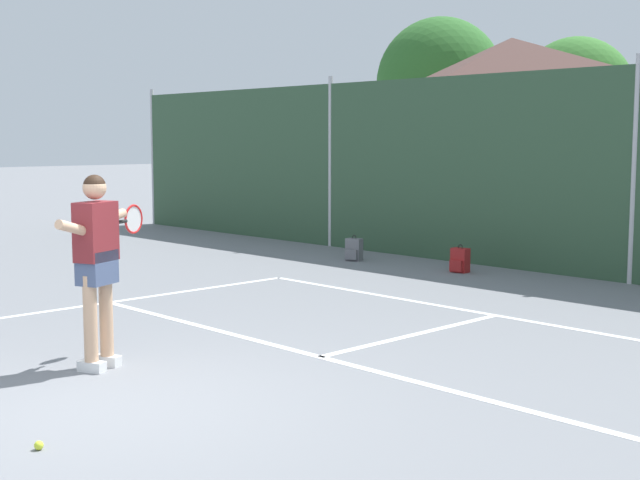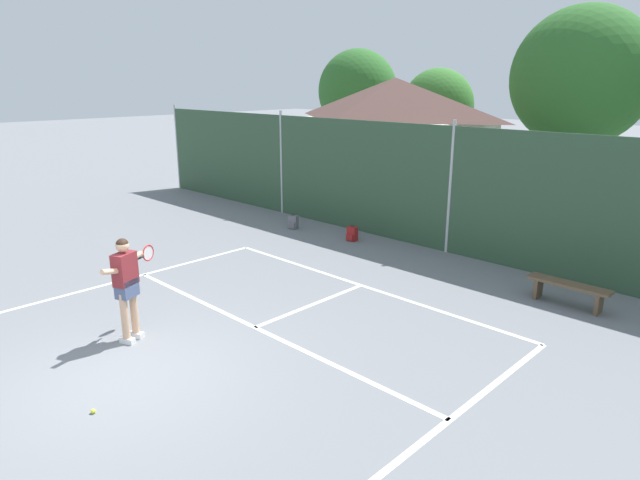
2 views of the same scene
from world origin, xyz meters
TOP-DOWN VIEW (x-y plane):
  - ground_plane at (0.00, 0.00)m, footprint 120.00×120.00m
  - court_markings at (0.00, 0.65)m, footprint 8.30×11.10m
  - chainlink_fence at (-0.00, 9.00)m, footprint 26.09×0.09m
  - clubhouse_building at (-5.52, 13.86)m, footprint 6.88×5.09m
  - treeline_backdrop at (0.05, 18.13)m, footprint 25.41×4.53m
  - tennis_player at (-1.15, 0.66)m, footprint 0.71×1.30m
  - tennis_ball at (0.53, -0.79)m, footprint 0.07×0.07m
  - backpack_grey at (-4.67, 7.79)m, footprint 0.32×0.30m
  - backpack_red at (-2.49, 8.04)m, footprint 0.29×0.26m
  - courtside_bench at (3.70, 7.54)m, footprint 1.60×0.36m

SIDE VIEW (x-z plane):
  - ground_plane at x=0.00m, z-range 0.00..0.00m
  - court_markings at x=0.00m, z-range 0.00..0.01m
  - tennis_ball at x=0.53m, z-range 0.00..0.07m
  - backpack_grey at x=-4.67m, z-range -0.04..0.42m
  - backpack_red at x=-2.49m, z-range -0.04..0.42m
  - courtside_bench at x=3.70m, z-range 0.12..0.60m
  - tennis_player at x=-1.15m, z-range 0.18..2.04m
  - chainlink_fence at x=0.00m, z-range -0.07..3.37m
  - clubhouse_building at x=-5.52m, z-range 0.08..4.57m
  - treeline_backdrop at x=0.05m, z-range 0.38..7.39m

